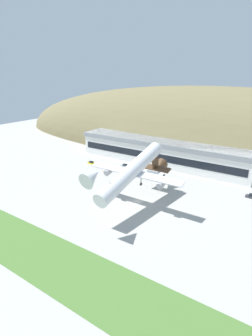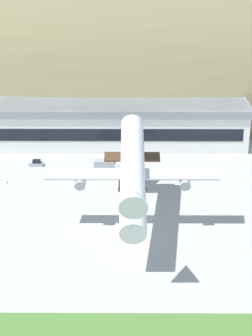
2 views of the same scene
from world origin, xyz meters
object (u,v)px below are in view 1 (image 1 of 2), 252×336
Objects in this scene: fuel_truck at (155,174)px; traffic_cone_0 at (103,171)px; terminal_building at (161,150)px; cargo_airplane at (133,171)px; service_car_1 at (91,163)px; service_car_3 at (125,166)px; service_car_0 at (252,196)px.

traffic_cone_0 is (-25.78, -7.26, -1.25)m from fuel_truck.
terminal_building is 51.96m from cargo_airplane.
terminal_building is 33.65m from traffic_cone_0.
fuel_truck is 14.26× the size of traffic_cone_0.
service_car_1 is at bearing 147.79° from cargo_airplane.
terminal_building is at bearing 35.15° from service_car_1.
cargo_airplane is (13.47, -49.78, 6.37)m from terminal_building.
fuel_truck is at bearing 2.86° from service_car_1.
service_car_3 reaches higher than service_car_1.
traffic_cone_0 is (-18.57, -27.15, -7.10)m from terminal_building.
traffic_cone_0 is at bearing 144.76° from cargo_airplane.
traffic_cone_0 is (-67.52, -8.55, -0.40)m from service_car_0.
service_car_0 reaches higher than service_car_1.
traffic_cone_0 is at bearing -164.28° from fuel_truck.
service_car_1 is 0.48× the size of fuel_truck.
service_car_1 is (-30.95, -21.79, -6.79)m from terminal_building.
service_car_0 is 7.60× the size of traffic_cone_0.
service_car_0 is at bearing -2.21° from service_car_3.
fuel_truck is (7.21, -19.89, -5.84)m from terminal_building.
terminal_building is at bearing 159.20° from service_car_0.
service_car_0 is 79.96m from service_car_1.
terminal_building is 21.57× the size of service_car_0.
fuel_truck is at bearing -178.22° from service_car_0.
terminal_building is 52.79m from service_car_0.
service_car_1 is (-44.42, 27.99, -13.17)m from cargo_airplane.
fuel_truck reaches higher than traffic_cone_0.
service_car_1 is 13.49m from traffic_cone_0.
service_car_3 is at bearing 17.01° from service_car_1.
terminal_building is at bearing 109.93° from fuel_truck.
fuel_truck is at bearing 101.82° from cargo_airplane.
service_car_0 is at bearing 41.32° from cargo_airplane.
terminal_building is at bearing 51.88° from service_car_3.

